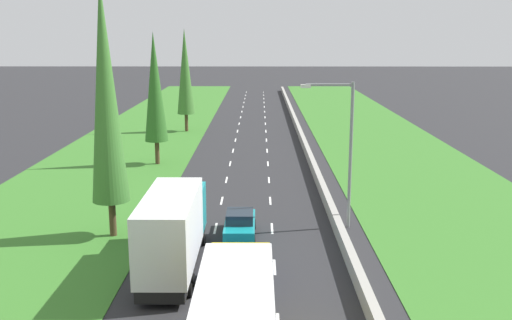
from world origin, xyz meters
name	(u,v)px	position (x,y,z in m)	size (l,w,h in m)	color
ground_plane	(251,145)	(0.00, 60.00, 0.00)	(300.00, 300.00, 0.00)	#28282B
grass_verge_left	(134,145)	(-12.65, 60.00, 0.02)	(14.00, 140.00, 0.04)	#387528
grass_verge_right	(384,145)	(14.35, 60.00, 0.02)	(14.00, 140.00, 0.04)	#387528
median_barrier	(303,141)	(5.70, 60.00, 0.42)	(0.44, 120.00, 0.85)	#9E9B93
lane_markings	(251,145)	(0.00, 60.00, 0.01)	(3.64, 116.00, 0.01)	white
white_box_truck_left_lane	(173,229)	(-3.36, 26.65, 2.18)	(2.46, 9.40, 4.18)	black
blue_sedan_centre_lane	(237,265)	(-0.11, 25.37, 0.81)	(1.82, 4.50, 1.64)	#1E47B7
teal_sedan_centre_lane	(240,224)	(-0.18, 31.40, 0.81)	(1.82, 4.50, 1.64)	teal
poplar_tree_second	(106,93)	(-7.73, 31.63, 8.51)	(2.17, 2.17, 14.92)	#4C3823
poplar_tree_third	(155,88)	(-8.43, 50.80, 7.05)	(2.10, 2.10, 12.00)	#4C3823
poplar_tree_fourth	(185,72)	(-8.00, 68.86, 7.27)	(2.11, 2.11, 12.43)	#4C3823
street_light_mast	(345,145)	(6.15, 33.33, 5.23)	(3.20, 0.28, 9.00)	gray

